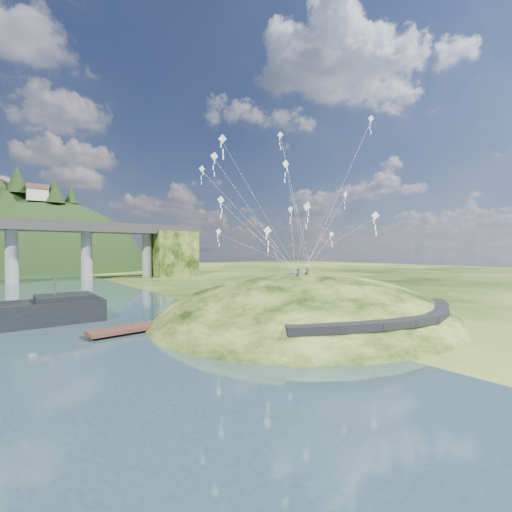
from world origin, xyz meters
TOP-DOWN VIEW (x-y plane):
  - ground at (0.00, 0.00)m, footprint 320.00×320.00m
  - grass_hill at (8.00, 2.00)m, footprint 36.00×32.00m
  - footpath at (7.46, -9.74)m, footprint 22.29×5.84m
  - wooden_dock at (-6.55, 7.33)m, footprint 13.87×3.11m
  - kite_flyers at (7.05, 1.47)m, footprint 2.72×1.27m
  - kite_swarm at (5.68, 3.80)m, footprint 19.72×15.09m

SIDE VIEW (x-z plane):
  - grass_hill at x=8.00m, z-range -8.00..5.00m
  - ground at x=0.00m, z-range 0.00..0.00m
  - wooden_dock at x=-6.55m, z-range -0.06..0.92m
  - footpath at x=7.46m, z-range 1.67..2.50m
  - kite_flyers at x=7.05m, z-range 4.95..6.57m
  - kite_swarm at x=5.68m, z-range 5.93..22.19m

